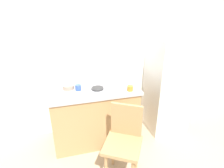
% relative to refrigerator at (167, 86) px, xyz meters
% --- Properties ---
extents(ground_plane, '(8.00, 8.00, 0.00)m').
position_rel_refrigerator_xyz_m(ground_plane, '(-0.78, -0.66, -0.74)').
color(ground_plane, tan).
extents(back_wall, '(4.80, 0.10, 2.44)m').
position_rel_refrigerator_xyz_m(back_wall, '(-0.78, 0.34, 0.48)').
color(back_wall, white).
rests_on(back_wall, ground_plane).
extents(cabinet_base, '(1.17, 0.60, 0.81)m').
position_rel_refrigerator_xyz_m(cabinet_base, '(-1.15, -0.01, -0.34)').
color(cabinet_base, tan).
rests_on(cabinet_base, ground_plane).
extents(countertop, '(1.21, 0.64, 0.04)m').
position_rel_refrigerator_xyz_m(countertop, '(-1.15, -0.01, 0.09)').
color(countertop, '#B7B7BC').
rests_on(countertop, cabinet_base).
extents(faucet, '(0.02, 0.02, 0.26)m').
position_rel_refrigerator_xyz_m(faucet, '(-1.15, 0.24, 0.24)').
color(faucet, '#B7B7BC').
rests_on(faucet, countertop).
extents(refrigerator, '(0.56, 0.58, 1.48)m').
position_rel_refrigerator_xyz_m(refrigerator, '(0.00, 0.00, 0.00)').
color(refrigerator, silver).
rests_on(refrigerator, ground_plane).
extents(chair, '(0.55, 0.55, 0.89)m').
position_rel_refrigerator_xyz_m(chair, '(-0.94, -0.73, -0.24)').
color(chair, tan).
rests_on(chair, ground_plane).
extents(dish_tray, '(0.28, 0.20, 0.05)m').
position_rel_refrigerator_xyz_m(dish_tray, '(-0.84, 0.04, 0.13)').
color(dish_tray, white).
rests_on(dish_tray, countertop).
extents(terracotta_bowl, '(0.16, 0.16, 0.06)m').
position_rel_refrigerator_xyz_m(terracotta_bowl, '(-1.48, 0.05, 0.14)').
color(terracotta_bowl, gray).
rests_on(terracotta_bowl, countertop).
extents(hotplate, '(0.17, 0.17, 0.02)m').
position_rel_refrigerator_xyz_m(hotplate, '(-1.10, -0.06, 0.12)').
color(hotplate, '#2D2D2D').
rests_on(hotplate, countertop).
extents(cup_orange, '(0.08, 0.08, 0.07)m').
position_rel_refrigerator_xyz_m(cup_orange, '(-0.70, -0.22, 0.14)').
color(cup_orange, orange).
rests_on(cup_orange, countertop).
extents(cup_blue, '(0.08, 0.08, 0.08)m').
position_rel_refrigerator_xyz_m(cup_blue, '(-1.36, -0.03, 0.15)').
color(cup_blue, blue).
rests_on(cup_blue, countertop).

